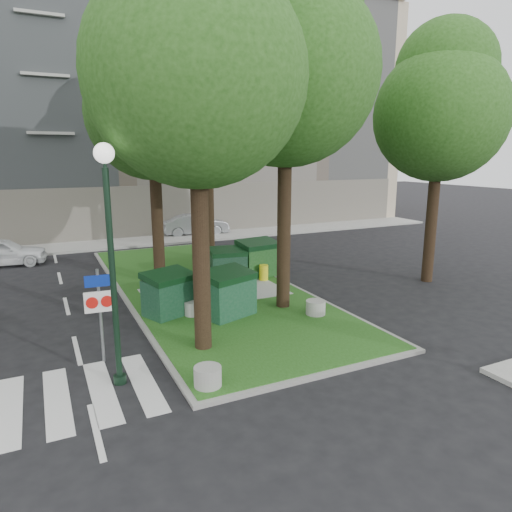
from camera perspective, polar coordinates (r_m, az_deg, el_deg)
ground at (r=10.87m, az=5.78°, el=-15.19°), size 120.00×120.00×0.00m
median_island at (r=17.81m, az=-6.38°, el=-3.79°), size 6.00×16.00×0.12m
median_kerb at (r=17.82m, az=-6.38°, el=-3.82°), size 6.30×16.30×0.10m
building_sidewalk at (r=27.59m, az=-14.70°, el=1.73°), size 42.00×3.00×0.12m
zebra_crossing at (r=10.98m, az=-16.30°, el=-15.34°), size 5.00×3.00×0.01m
apartment_building at (r=34.66m, az=-18.02°, el=16.85°), size 41.00×12.00×16.00m
tree_median_near_left at (r=11.56m, az=-7.21°, el=23.78°), size 5.20×5.20×10.53m
tree_median_near_right at (r=14.90m, az=4.01°, el=23.89°), size 5.60×5.60×11.46m
tree_median_mid at (r=17.82m, az=-12.67°, el=18.48°), size 4.80×4.80×9.99m
tree_median_far at (r=21.77m, az=-6.03°, el=21.13°), size 5.80×5.80×11.93m
tree_street_right at (r=19.50m, az=22.22°, el=17.36°), size 5.00×5.00×10.06m
dumpster_a at (r=14.59m, az=-10.79°, el=-4.61°), size 1.81×1.56×1.41m
dumpster_b at (r=14.25m, az=-3.59°, el=-4.67°), size 1.89×1.59×1.50m
dumpster_c at (r=18.27m, az=-3.51°, el=-1.05°), size 1.58×1.23×1.33m
dumpster_d at (r=18.93m, az=0.27°, el=-0.26°), size 1.77×1.35×1.52m
bollard_left at (r=10.30m, az=-6.05°, el=-14.73°), size 0.61×0.61×0.43m
bollard_right at (r=14.58m, az=7.46°, el=-6.39°), size 0.62×0.62×0.44m
bollard_mid at (r=14.57m, az=-7.79°, el=-6.43°), size 0.61×0.61×0.44m
litter_bin at (r=18.27m, az=0.97°, el=-2.09°), size 0.36×0.36×0.62m
street_lamp at (r=10.08m, az=-17.78°, el=2.12°), size 0.42×0.42×5.29m
traffic_sign_pole at (r=11.75m, az=-18.97°, el=-5.59°), size 0.71×0.10×2.38m
car_white at (r=24.11m, az=-29.21°, el=0.43°), size 3.96×1.95×1.30m
car_silver at (r=29.42m, az=-7.60°, el=3.93°), size 4.33×1.87×1.38m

